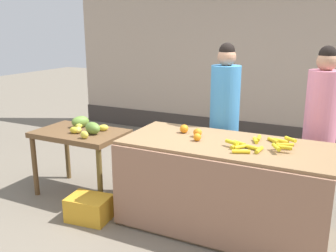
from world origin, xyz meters
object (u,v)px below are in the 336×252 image
Objects in this scene: vendor_woman_pink_shirt at (319,131)px; vendor_woman_blue_shirt at (224,122)px; produce_sack at (161,168)px; produce_crate at (89,208)px.

vendor_woman_blue_shirt is at bearing -174.52° from vendor_woman_pink_shirt.
vendor_woman_blue_shirt is 1.04m from vendor_woman_pink_shirt.
vendor_woman_blue_shirt is 1.04m from produce_sack.
vendor_woman_pink_shirt reaches higher than produce_sack.
vendor_woman_blue_shirt is 1.80m from produce_crate.
produce_sack is (-0.78, -0.09, -0.67)m from vendor_woman_blue_shirt.
vendor_woman_pink_shirt is at bearing 5.97° from produce_sack.
vendor_woman_pink_shirt is 4.13× the size of produce_crate.
vendor_woman_blue_shirt is 3.62× the size of produce_sack.
vendor_woman_pink_shirt reaches higher than produce_crate.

